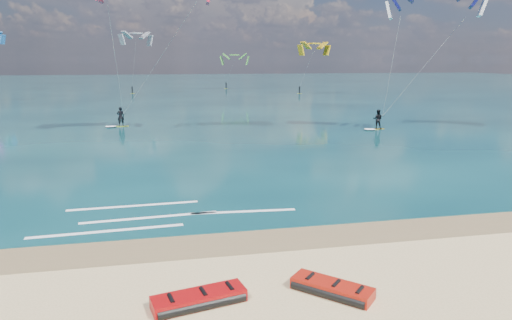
{
  "coord_description": "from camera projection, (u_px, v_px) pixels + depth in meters",
  "views": [
    {
      "loc": [
        0.24,
        -12.87,
        6.7
      ],
      "look_at": [
        4.43,
        8.0,
        2.0
      ],
      "focal_mm": 32.0,
      "sensor_mm": 36.0,
      "label": 1
    }
  ],
  "objects": [
    {
      "name": "kitesurfer_far",
      "position": [
        409.0,
        48.0,
        41.35
      ],
      "size": [
        10.03,
        6.91,
        14.23
      ],
      "rotation": [
        0.0,
        0.0,
        0.24
      ],
      "color": "gold",
      "rests_on": "sea"
    },
    {
      "name": "wet_sand_strip",
      "position": [
        164.0,
        248.0,
        16.59
      ],
      "size": [
        320.0,
        2.4,
        0.01
      ],
      "primitive_type": "cube",
      "color": "brown",
      "rests_on": "ground"
    },
    {
      "name": "packed_kite_left",
      "position": [
        199.0,
        304.0,
        12.75
      ],
      "size": [
        3.01,
        1.73,
        0.42
      ],
      "primitive_type": null,
      "rotation": [
        0.0,
        0.0,
        0.22
      ],
      "color": "#A3080B",
      "rests_on": "ground"
    },
    {
      "name": "sea",
      "position": [
        163.0,
        87.0,
        113.28
      ],
      "size": [
        320.0,
        200.0,
        0.04
      ],
      "primitive_type": "cube",
      "color": "#092B33",
      "rests_on": "ground"
    },
    {
      "name": "kitesurfer_main",
      "position": [
        136.0,
        43.0,
        41.18
      ],
      "size": [
        12.56,
        9.26,
        16.1
      ],
      "rotation": [
        0.0,
        0.0,
        0.04
      ],
      "color": "#CAF01C",
      "rests_on": "sea"
    },
    {
      "name": "ground",
      "position": [
        163.0,
        120.0,
        52.01
      ],
      "size": [
        320.0,
        320.0,
        0.0
      ],
      "primitive_type": "plane",
      "color": "tan",
      "rests_on": "ground"
    },
    {
      "name": "shoreline_foam",
      "position": [
        155.0,
        216.0,
        19.8
      ],
      "size": [
        11.08,
        3.61,
        0.01
      ],
      "color": "white",
      "rests_on": "ground"
    },
    {
      "name": "packed_kite_mid",
      "position": [
        332.0,
        294.0,
        13.34
      ],
      "size": [
        2.64,
        2.59,
        0.41
      ],
      "primitive_type": null,
      "rotation": [
        0.0,
        0.0,
        -0.76
      ],
      "color": "#B1190C",
      "rests_on": "ground"
    },
    {
      "name": "distant_kites",
      "position": [
        93.0,
        66.0,
        91.42
      ],
      "size": [
        72.95,
        35.35,
        13.48
      ],
      "color": "gray",
      "rests_on": "ground"
    }
  ]
}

